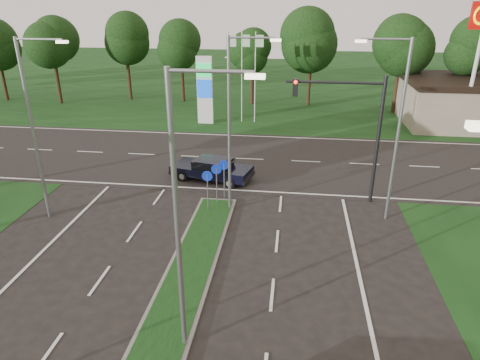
# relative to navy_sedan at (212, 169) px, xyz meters

# --- Properties ---
(verge_far) EXTENTS (160.00, 50.00, 0.02)m
(verge_far) POSITION_rel_navy_sedan_xyz_m (0.93, 35.01, -0.73)
(verge_far) COLOR black
(verge_far) RESTS_ON ground
(cross_road) EXTENTS (160.00, 12.00, 0.02)m
(cross_road) POSITION_rel_navy_sedan_xyz_m (0.93, 4.01, -0.73)
(cross_road) COLOR black
(cross_road) RESTS_ON ground
(streetlight_median_near) EXTENTS (2.53, 0.22, 9.00)m
(streetlight_median_near) POSITION_rel_navy_sedan_xyz_m (1.93, -13.99, 4.35)
(streetlight_median_near) COLOR gray
(streetlight_median_near) RESTS_ON ground
(streetlight_median_far) EXTENTS (2.53, 0.22, 9.00)m
(streetlight_median_far) POSITION_rel_navy_sedan_xyz_m (1.93, -3.99, 4.35)
(streetlight_median_far) COLOR gray
(streetlight_median_far) RESTS_ON ground
(streetlight_left_far) EXTENTS (2.53, 0.22, 9.00)m
(streetlight_left_far) POSITION_rel_navy_sedan_xyz_m (-7.37, -5.99, 4.35)
(streetlight_left_far) COLOR gray
(streetlight_left_far) RESTS_ON ground
(streetlight_right_far) EXTENTS (2.53, 0.22, 9.00)m
(streetlight_right_far) POSITION_rel_navy_sedan_xyz_m (9.73, -3.99, 4.35)
(streetlight_right_far) COLOR gray
(streetlight_right_far) RESTS_ON ground
(traffic_signal) EXTENTS (5.10, 0.42, 7.00)m
(traffic_signal) POSITION_rel_navy_sedan_xyz_m (8.12, -2.00, 3.92)
(traffic_signal) COLOR black
(traffic_signal) RESTS_ON ground
(median_signs) EXTENTS (1.16, 1.76, 2.38)m
(median_signs) POSITION_rel_navy_sedan_xyz_m (0.93, -3.59, 0.98)
(median_signs) COLOR gray
(median_signs) RESTS_ON ground
(gas_pylon) EXTENTS (5.80, 1.26, 8.00)m
(gas_pylon) POSITION_rel_navy_sedan_xyz_m (-2.85, 13.05, 2.46)
(gas_pylon) COLOR silver
(gas_pylon) RESTS_ON ground
(treeline_far) EXTENTS (6.00, 6.00, 9.90)m
(treeline_far) POSITION_rel_navy_sedan_xyz_m (1.03, 19.94, 6.10)
(treeline_far) COLOR black
(treeline_far) RESTS_ON ground
(navy_sedan) EXTENTS (5.28, 3.11, 1.36)m
(navy_sedan) POSITION_rel_navy_sedan_xyz_m (0.00, 0.00, 0.00)
(navy_sedan) COLOR black
(navy_sedan) RESTS_ON ground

